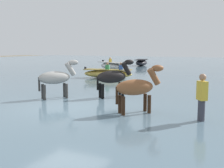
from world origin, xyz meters
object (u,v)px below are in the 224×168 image
horse_trailing_chestnut (137,89)px  boat_distant_west (108,74)px  horse_lead_black (113,78)px  horse_flank_grey (56,79)px  channel_buoy (118,71)px  boat_far_inshore (141,63)px  person_onlooker_left (202,100)px  boat_mid_outer (111,66)px

horse_trailing_chestnut → boat_distant_west: bearing=123.0°
horse_lead_black → boat_distant_west: size_ratio=0.52×
horse_flank_grey → channel_buoy: 11.37m
horse_trailing_chestnut → boat_distant_west: 10.44m
horse_flank_grey → boat_distant_west: size_ratio=0.52×
horse_lead_black → boat_distant_west: horse_lead_black is taller
horse_lead_black → boat_far_inshore: (-6.44, 19.94, -0.46)m
horse_trailing_chestnut → boat_far_inshore: (-8.41, 22.16, -0.43)m
boat_distant_west → person_onlooker_left: person_onlooker_left is taller
horse_lead_black → boat_mid_outer: (-6.86, 13.18, -0.46)m
horse_trailing_chestnut → person_onlooker_left: horse_trailing_chestnut is taller
horse_flank_grey → boat_far_inshore: (-4.50, 21.25, -0.46)m
boat_distant_west → boat_mid_outer: bearing=115.3°
person_onlooker_left → channel_buoy: bearing=125.1°
horse_lead_black → channel_buoy: horse_lead_black is taller
horse_lead_black → person_onlooker_left: bearing=-29.9°
channel_buoy → boat_far_inshore: bearing=100.9°
horse_flank_grey → boat_mid_outer: size_ratio=0.52×
horse_trailing_chestnut → boat_far_inshore: horse_trailing_chestnut is taller
channel_buoy → boat_distant_west: bearing=-76.7°
boat_far_inshore → boat_distant_west: bearing=-78.5°
horse_lead_black → horse_trailing_chestnut: 2.97m
horse_lead_black → horse_trailing_chestnut: bearing=-48.5°
horse_flank_grey → boat_distant_west: bearing=102.7°
boat_mid_outer → channel_buoy: size_ratio=4.47×
horse_flank_grey → person_onlooker_left: size_ratio=1.14×
boat_distant_west → boat_far_inshore: bearing=101.5°
horse_flank_grey → channel_buoy: bearing=102.9°
horse_lead_black → channel_buoy: (-4.47, 9.75, -0.64)m
horse_trailing_chestnut → horse_lead_black: bearing=131.5°
horse_trailing_chestnut → channel_buoy: bearing=118.3°
horse_lead_black → channel_buoy: size_ratio=2.32×
horse_trailing_chestnut → channel_buoy: 13.61m
horse_lead_black → horse_flank_grey: same height
horse_lead_black → boat_far_inshore: horse_lead_black is taller
boat_mid_outer → boat_far_inshore: bearing=86.5°
horse_trailing_chestnut → horse_flank_grey: bearing=166.9°
horse_lead_black → boat_distant_west: (-3.71, 6.53, -0.51)m
person_onlooker_left → channel_buoy: (-8.45, 12.04, -0.41)m
boat_distant_west → person_onlooker_left: size_ratio=2.17×
boat_far_inshore → boat_mid_outer: bearing=-93.5°
horse_flank_grey → boat_mid_outer: 15.31m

